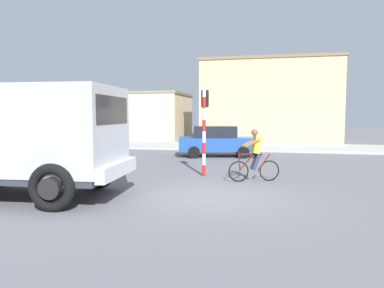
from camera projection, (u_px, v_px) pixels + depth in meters
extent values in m
plane|color=slate|center=(214.00, 198.00, 9.29)|extent=(120.00, 120.00, 0.00)
cube|color=#ADADA8|center=(248.00, 147.00, 23.32)|extent=(80.00, 5.00, 0.16)
cube|color=#B2B7BC|center=(19.00, 129.00, 9.29)|extent=(5.38, 2.91, 2.20)
cube|color=#2D3338|center=(20.00, 174.00, 9.39)|extent=(5.27, 2.85, 0.16)
cube|color=silver|center=(118.00, 169.00, 9.00)|extent=(0.43, 2.39, 0.36)
cube|color=black|center=(111.00, 110.00, 8.89)|extent=(0.29, 2.13, 0.70)
torus|color=black|center=(98.00, 170.00, 10.43)|extent=(1.12, 0.33, 1.10)
cylinder|color=black|center=(98.00, 170.00, 10.43)|extent=(0.52, 0.34, 0.50)
torus|color=black|center=(52.00, 188.00, 7.91)|extent=(1.12, 0.33, 1.10)
cylinder|color=black|center=(52.00, 188.00, 7.91)|extent=(0.52, 0.34, 0.50)
torus|color=black|center=(239.00, 171.00, 11.52)|extent=(0.65, 0.28, 0.68)
torus|color=black|center=(269.00, 171.00, 11.67)|extent=(0.65, 0.28, 0.68)
cylinder|color=#591E1E|center=(249.00, 154.00, 11.52)|extent=(0.57, 0.26, 0.09)
cylinder|color=#591E1E|center=(247.00, 161.00, 11.53)|extent=(0.49, 0.22, 0.57)
cylinder|color=#591E1E|center=(264.00, 163.00, 11.62)|extent=(0.43, 0.20, 0.57)
cylinder|color=#591E1E|center=(239.00, 162.00, 11.49)|extent=(0.10, 0.07, 0.59)
cylinder|color=black|center=(240.00, 153.00, 11.47)|extent=(0.21, 0.48, 0.03)
cube|color=black|center=(258.00, 155.00, 11.57)|extent=(0.27, 0.20, 0.06)
cube|color=gold|center=(256.00, 145.00, 11.53)|extent=(0.39, 0.40, 0.59)
sphere|color=brown|center=(255.00, 132.00, 11.49)|extent=(0.22, 0.22, 0.22)
cylinder|color=#2D334C|center=(256.00, 162.00, 11.48)|extent=(0.33, 0.22, 0.57)
cylinder|color=brown|center=(252.00, 144.00, 11.34)|extent=(0.49, 0.26, 0.29)
cylinder|color=#2D334C|center=(254.00, 161.00, 11.67)|extent=(0.33, 0.22, 0.57)
cylinder|color=brown|center=(249.00, 143.00, 11.66)|extent=(0.49, 0.26, 0.29)
cylinder|color=red|center=(204.00, 170.00, 12.60)|extent=(0.12, 0.12, 0.40)
cylinder|color=white|center=(204.00, 159.00, 12.57)|extent=(0.12, 0.12, 0.40)
cylinder|color=red|center=(204.00, 148.00, 12.54)|extent=(0.12, 0.12, 0.40)
cylinder|color=white|center=(204.00, 137.00, 12.50)|extent=(0.12, 0.12, 0.40)
cylinder|color=red|center=(204.00, 126.00, 12.47)|extent=(0.12, 0.12, 0.40)
cylinder|color=white|center=(204.00, 114.00, 12.44)|extent=(0.12, 0.12, 0.40)
cylinder|color=red|center=(204.00, 103.00, 12.41)|extent=(0.12, 0.12, 0.40)
cylinder|color=white|center=(204.00, 91.00, 12.37)|extent=(0.12, 0.12, 0.40)
cube|color=black|center=(205.00, 99.00, 12.57)|extent=(0.24, 0.20, 0.60)
sphere|color=orange|center=(206.00, 99.00, 12.68)|extent=(0.14, 0.14, 0.14)
cube|color=#234C9E|center=(218.00, 144.00, 18.53)|extent=(4.27, 2.51, 0.70)
cube|color=black|center=(215.00, 132.00, 18.48)|extent=(2.46, 1.88, 0.60)
cylinder|color=black|center=(239.00, 149.00, 19.40)|extent=(0.62, 0.30, 0.60)
cylinder|color=black|center=(243.00, 152.00, 17.71)|extent=(0.62, 0.30, 0.60)
cylinder|color=black|center=(194.00, 149.00, 19.42)|extent=(0.62, 0.30, 0.60)
cylinder|color=black|center=(194.00, 152.00, 17.72)|extent=(0.62, 0.30, 0.60)
cube|color=beige|center=(135.00, 117.00, 32.86)|extent=(9.41, 6.55, 3.95)
cube|color=gray|center=(135.00, 95.00, 32.69)|extent=(9.60, 6.69, 0.20)
cube|color=#D1B284|center=(269.00, 103.00, 28.98)|extent=(10.29, 7.42, 6.23)
cube|color=#7D6B4F|center=(270.00, 64.00, 28.72)|extent=(10.49, 7.56, 0.20)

